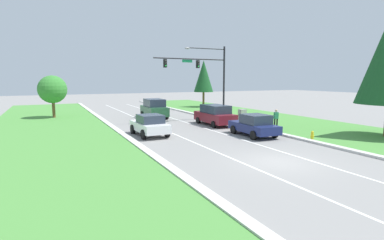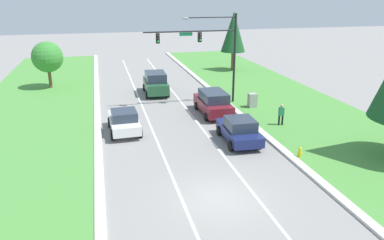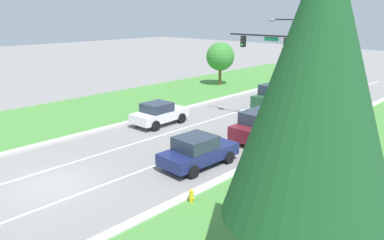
% 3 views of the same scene
% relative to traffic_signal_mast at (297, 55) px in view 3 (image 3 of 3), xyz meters
% --- Properties ---
extents(ground_plane, '(160.00, 160.00, 0.00)m').
position_rel_traffic_signal_mast_xyz_m(ground_plane, '(-4.05, -15.66, -5.22)').
color(ground_plane, gray).
extents(curb_strip_right, '(0.50, 90.00, 0.15)m').
position_rel_traffic_signal_mast_xyz_m(curb_strip_right, '(1.60, -15.66, -5.15)').
color(curb_strip_right, beige).
rests_on(curb_strip_right, ground_plane).
extents(curb_strip_left, '(0.50, 90.00, 0.15)m').
position_rel_traffic_signal_mast_xyz_m(curb_strip_left, '(-9.70, -15.66, -5.15)').
color(curb_strip_left, beige).
rests_on(curb_strip_left, ground_plane).
extents(lane_stripe_inner_left, '(0.14, 81.00, 0.01)m').
position_rel_traffic_signal_mast_xyz_m(lane_stripe_inner_left, '(-5.85, -15.66, -5.22)').
color(lane_stripe_inner_left, white).
rests_on(lane_stripe_inner_left, ground_plane).
extents(lane_stripe_inner_right, '(0.14, 81.00, 0.01)m').
position_rel_traffic_signal_mast_xyz_m(lane_stripe_inner_right, '(-2.25, -15.66, -5.22)').
color(lane_stripe_inner_right, white).
rests_on(lane_stripe_inner_right, ground_plane).
extents(traffic_signal_mast, '(8.00, 0.41, 7.81)m').
position_rel_traffic_signal_mast_xyz_m(traffic_signal_mast, '(0.00, 0.00, 0.00)').
color(traffic_signal_mast, black).
rests_on(traffic_signal_mast, ground_plane).
extents(burgundy_suv, '(2.24, 4.95, 1.94)m').
position_rel_traffic_signal_mast_xyz_m(burgundy_suv, '(-0.48, -2.90, -4.23)').
color(burgundy_suv, maroon).
rests_on(burgundy_suv, ground_plane).
extents(forest_suv, '(2.36, 4.72, 2.17)m').
position_rel_traffic_signal_mast_xyz_m(forest_suv, '(-4.05, 4.56, -4.12)').
color(forest_suv, '#235633').
rests_on(forest_suv, ground_plane).
extents(white_sedan, '(2.23, 4.34, 1.67)m').
position_rel_traffic_signal_mast_xyz_m(white_sedan, '(-7.83, -5.37, -4.37)').
color(white_sedan, white).
rests_on(white_sedan, ground_plane).
extents(navy_sedan, '(2.28, 4.50, 1.70)m').
position_rel_traffic_signal_mast_xyz_m(navy_sedan, '(-0.56, -9.05, -4.38)').
color(navy_sedan, navy).
rests_on(navy_sedan, ground_plane).
extents(utility_cabinet, '(0.70, 0.60, 1.28)m').
position_rel_traffic_signal_mast_xyz_m(utility_cabinet, '(3.31, -2.07, -4.58)').
color(utility_cabinet, '#9E9E99').
rests_on(utility_cabinet, ground_plane).
extents(pedestrian, '(0.40, 0.25, 1.69)m').
position_rel_traffic_signal_mast_xyz_m(pedestrian, '(3.59, -6.84, -4.29)').
color(pedestrian, black).
rests_on(pedestrian, ground_plane).
extents(fire_hydrant, '(0.34, 0.20, 0.70)m').
position_rel_traffic_signal_mast_xyz_m(fire_hydrant, '(2.10, -12.34, -4.88)').
color(fire_hydrant, gold).
rests_on(fire_hydrant, ground_plane).
extents(oak_near_left_tree, '(3.11, 3.11, 4.81)m').
position_rel_traffic_signal_mast_xyz_m(oak_near_left_tree, '(-14.29, 9.46, -1.98)').
color(oak_near_left_tree, brown).
rests_on(oak_near_left_tree, ground_plane).
extents(conifer_far_right_tree, '(4.67, 4.67, 10.02)m').
position_rel_traffic_signal_mast_xyz_m(conifer_far_right_tree, '(8.01, -13.96, 1.05)').
color(conifer_far_right_tree, brown).
rests_on(conifer_far_right_tree, ground_plane).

